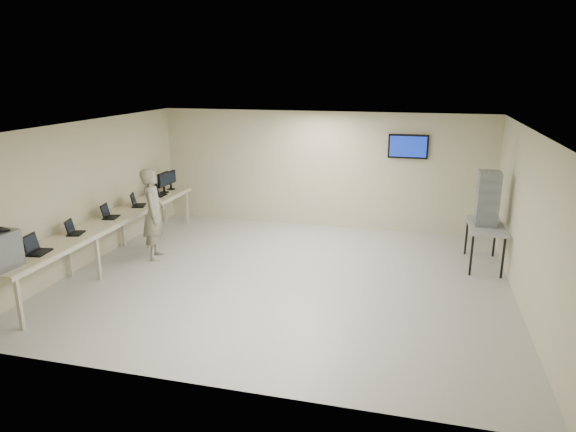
# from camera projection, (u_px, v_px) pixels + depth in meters

# --- Properties ---
(room) EXTENTS (8.01, 7.01, 2.81)m
(room) POSITION_uv_depth(u_px,v_px,m) (288.00, 204.00, 9.17)
(room) COLOR #B7B7B7
(room) RESTS_ON ground
(workbench) EXTENTS (0.76, 6.00, 0.90)m
(workbench) POSITION_uv_depth(u_px,v_px,m) (110.00, 222.00, 10.14)
(workbench) COLOR #C9B886
(workbench) RESTS_ON ground
(laptop_0) EXTENTS (0.36, 0.42, 0.30)m
(laptop_0) POSITION_uv_depth(u_px,v_px,m) (35.00, 248.00, 8.20)
(laptop_0) COLOR black
(laptop_0) RESTS_ON workbench
(laptop_1) EXTENTS (0.34, 0.37, 0.25)m
(laptop_1) POSITION_uv_depth(u_px,v_px,m) (73.00, 230.00, 9.16)
(laptop_1) COLOR black
(laptop_1) RESTS_ON workbench
(laptop_2) EXTENTS (0.35, 0.39, 0.27)m
(laptop_2) POSITION_uv_depth(u_px,v_px,m) (109.00, 214.00, 10.17)
(laptop_2) COLOR black
(laptop_2) RESTS_ON workbench
(laptop_3) EXTENTS (0.39, 0.42, 0.27)m
(laptop_3) POSITION_uv_depth(u_px,v_px,m) (137.00, 203.00, 11.05)
(laptop_3) COLOR black
(laptop_3) RESTS_ON workbench
(laptop_4) EXTENTS (0.28, 0.33, 0.25)m
(laptop_4) POSITION_uv_depth(u_px,v_px,m) (158.00, 193.00, 11.95)
(laptop_4) COLOR black
(laptop_4) RESTS_ON workbench
(monitor_near) EXTENTS (0.22, 0.49, 0.49)m
(monitor_near) POSITION_uv_depth(u_px,v_px,m) (164.00, 181.00, 12.20)
(monitor_near) COLOR black
(monitor_near) RESTS_ON workbench
(monitor_far) EXTENTS (0.20, 0.46, 0.45)m
(monitor_far) POSITION_uv_depth(u_px,v_px,m) (171.00, 179.00, 12.54)
(monitor_far) COLOR black
(monitor_far) RESTS_ON workbench
(soldier) EXTENTS (0.64, 0.79, 1.87)m
(soldier) POSITION_uv_depth(u_px,v_px,m) (154.00, 214.00, 10.33)
(soldier) COLOR gray
(soldier) RESTS_ON ground
(side_table) EXTENTS (0.65, 1.40, 0.84)m
(side_table) POSITION_uv_depth(u_px,v_px,m) (486.00, 228.00, 9.95)
(side_table) COLOR gray
(side_table) RESTS_ON ground
(storage_bins) EXTENTS (0.40, 0.44, 1.05)m
(storage_bins) POSITION_uv_depth(u_px,v_px,m) (488.00, 198.00, 9.79)
(storage_bins) COLOR gray
(storage_bins) RESTS_ON side_table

